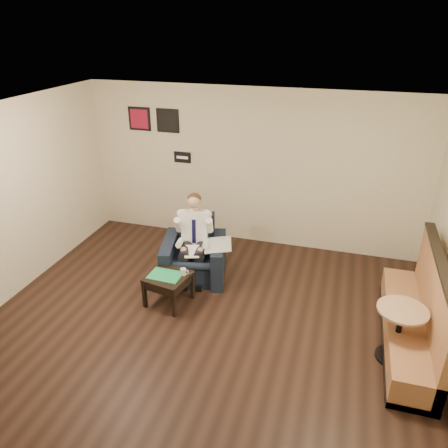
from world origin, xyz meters
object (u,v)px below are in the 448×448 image
(smartphone, at_px, (177,271))
(banquette, at_px, (413,304))
(armchair, at_px, (194,250))
(cafe_table, at_px, (398,334))
(coffee_mug, at_px, (183,272))
(seated_man, at_px, (193,244))
(green_folder, at_px, (165,275))
(side_table, at_px, (169,289))

(smartphone, relative_size, banquette, 0.06)
(armchair, xyz_separation_m, cafe_table, (3.00, -1.09, -0.10))
(banquette, bearing_deg, coffee_mug, 179.17)
(seated_man, xyz_separation_m, banquette, (3.13, -0.63, -0.04))
(seated_man, bearing_deg, green_folder, -117.30)
(side_table, xyz_separation_m, banquette, (3.27, 0.04, 0.37))
(coffee_mug, bearing_deg, armchair, 97.80)
(smartphone, bearing_deg, green_folder, -103.96)
(armchair, bearing_deg, smartphone, -105.89)
(seated_man, height_order, green_folder, seated_man)
(coffee_mug, height_order, banquette, banquette)
(banquette, bearing_deg, green_folder, -179.00)
(banquette, bearing_deg, seated_man, 168.59)
(green_folder, relative_size, banquette, 0.20)
(armchair, relative_size, smartphone, 6.74)
(armchair, xyz_separation_m, green_folder, (-0.14, -0.81, -0.00))
(seated_man, distance_m, side_table, 0.80)
(armchair, xyz_separation_m, side_table, (-0.11, -0.79, -0.24))
(green_folder, bearing_deg, side_table, 23.24)
(smartphone, distance_m, banquette, 3.19)
(green_folder, bearing_deg, cafe_table, -5.05)
(side_table, height_order, green_folder, green_folder)
(armchair, distance_m, coffee_mug, 0.71)
(seated_man, xyz_separation_m, side_table, (-0.14, -0.67, -0.41))
(green_folder, relative_size, cafe_table, 0.63)
(side_table, distance_m, banquette, 3.29)
(coffee_mug, bearing_deg, banquette, -0.83)
(green_folder, height_order, coffee_mug, coffee_mug)
(seated_man, relative_size, green_folder, 2.78)
(side_table, distance_m, coffee_mug, 0.36)
(seated_man, bearing_deg, side_table, -114.84)
(seated_man, xyz_separation_m, cafe_table, (2.97, -0.97, -0.27))
(side_table, height_order, banquette, banquette)
(seated_man, bearing_deg, smartphone, -109.53)
(side_table, bearing_deg, green_folder, -156.76)
(coffee_mug, height_order, cafe_table, cafe_table)
(seated_man, relative_size, coffee_mug, 13.17)
(seated_man, bearing_deg, coffee_mug, -96.86)
(banquette, bearing_deg, smartphone, 178.04)
(armchair, relative_size, green_folder, 2.10)
(armchair, relative_size, side_table, 1.71)
(armchair, relative_size, coffee_mug, 9.93)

